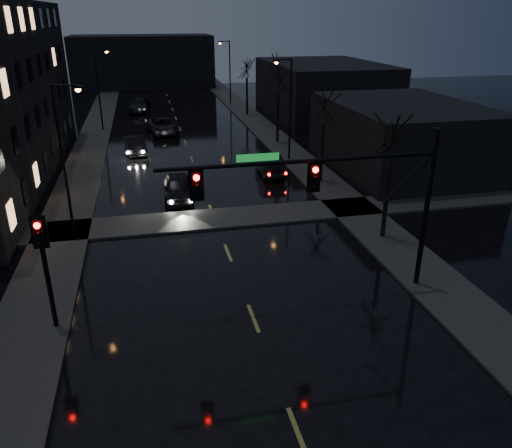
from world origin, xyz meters
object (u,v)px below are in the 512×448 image
oncoming_car_b (135,145)px  oncoming_car_a (178,188)px  oncoming_car_c (163,126)px  oncoming_car_d (139,105)px  lead_car (270,165)px

oncoming_car_b → oncoming_car_a: bearing=-85.6°
oncoming_car_a → oncoming_car_c: (-0.00, 19.77, -0.00)m
oncoming_car_c → oncoming_car_d: bearing=92.9°
oncoming_car_b → oncoming_car_c: bearing=61.8°
oncoming_car_a → oncoming_car_b: size_ratio=1.06×
oncoming_car_b → oncoming_car_c: 7.75m
oncoming_car_d → lead_car: bearing=-65.0°
oncoming_car_b → oncoming_car_c: size_ratio=0.78×
oncoming_car_c → lead_car: (7.08, -15.82, -0.03)m
oncoming_car_a → oncoming_car_d: (-2.23, 32.76, 0.04)m
oncoming_car_d → oncoming_car_c: bearing=-73.2°
oncoming_car_a → lead_car: (7.08, 3.95, -0.03)m
oncoming_car_d → lead_car: 30.27m
oncoming_car_a → oncoming_car_b: bearing=105.0°
oncoming_car_b → oncoming_car_d: (0.48, 20.24, 0.11)m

